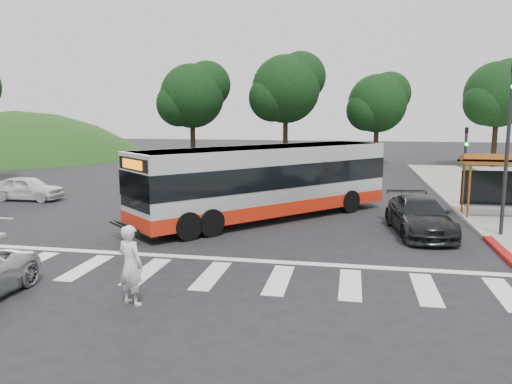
# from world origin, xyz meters

# --- Properties ---
(ground) EXTENTS (140.00, 140.00, 0.00)m
(ground) POSITION_xyz_m (0.00, 0.00, 0.00)
(ground) COLOR black
(ground) RESTS_ON ground
(sidewalk_east) EXTENTS (4.00, 40.00, 0.12)m
(sidewalk_east) POSITION_xyz_m (11.00, 8.00, 0.06)
(sidewalk_east) COLOR gray
(sidewalk_east) RESTS_ON ground
(curb_east) EXTENTS (0.30, 40.00, 0.15)m
(curb_east) POSITION_xyz_m (9.00, 8.00, 0.07)
(curb_east) COLOR #9E9991
(curb_east) RESTS_ON ground
(curb_east_red) EXTENTS (0.32, 6.00, 0.15)m
(curb_east_red) POSITION_xyz_m (9.00, -2.00, 0.08)
(curb_east_red) COLOR maroon
(curb_east_red) RESTS_ON ground
(hillside_nw) EXTENTS (44.00, 44.00, 10.00)m
(hillside_nw) POSITION_xyz_m (-32.00, 30.00, 0.00)
(hillside_nw) COLOR #193812
(hillside_nw) RESTS_ON ground
(crosswalk_ladder) EXTENTS (18.00, 2.60, 0.01)m
(crosswalk_ladder) POSITION_xyz_m (0.00, -5.00, 0.01)
(crosswalk_ladder) COLOR silver
(crosswalk_ladder) RESTS_ON ground
(bus_shelter) EXTENTS (4.20, 1.60, 2.86)m
(bus_shelter) POSITION_xyz_m (10.80, 5.10, 2.35)
(bus_shelter) COLOR #954C18
(bus_shelter) RESTS_ON sidewalk_east
(traffic_signal_ne_tall) EXTENTS (0.18, 0.37, 6.50)m
(traffic_signal_ne_tall) POSITION_xyz_m (9.60, 1.49, 3.88)
(traffic_signal_ne_tall) COLOR black
(traffic_signal_ne_tall) RESTS_ON ground
(traffic_signal_ne_short) EXTENTS (0.18, 0.37, 4.00)m
(traffic_signal_ne_short) POSITION_xyz_m (9.60, 8.49, 2.48)
(traffic_signal_ne_short) COLOR black
(traffic_signal_ne_short) RESTS_ON ground
(tree_ne_a) EXTENTS (6.16, 5.74, 9.30)m
(tree_ne_a) POSITION_xyz_m (16.08, 28.06, 6.39)
(tree_ne_a) COLOR black
(tree_ne_a) RESTS_ON parking_lot
(tree_north_a) EXTENTS (6.60, 6.15, 10.17)m
(tree_north_a) POSITION_xyz_m (-1.92, 26.07, 6.92)
(tree_north_a) COLOR black
(tree_north_a) RESTS_ON ground
(tree_north_b) EXTENTS (5.72, 5.33, 8.43)m
(tree_north_b) POSITION_xyz_m (6.07, 28.06, 5.66)
(tree_north_b) COLOR black
(tree_north_b) RESTS_ON ground
(tree_north_c) EXTENTS (6.16, 5.74, 9.30)m
(tree_north_c) POSITION_xyz_m (-9.92, 24.06, 6.29)
(tree_north_c) COLOR black
(tree_north_c) RESTS_ON ground
(transit_bus) EXTENTS (10.41, 11.15, 3.24)m
(transit_bus) POSITION_xyz_m (0.25, 3.19, 1.62)
(transit_bus) COLOR silver
(transit_bus) RESTS_ON ground
(pedestrian) EXTENTS (0.86, 0.71, 2.02)m
(pedestrian) POSITION_xyz_m (-1.32, -7.50, 1.01)
(pedestrian) COLOR silver
(pedestrian) RESTS_ON ground
(dark_sedan) EXTENTS (2.61, 5.15, 1.43)m
(dark_sedan) POSITION_xyz_m (6.60, 1.50, 0.72)
(dark_sedan) COLOR black
(dark_sedan) RESTS_ON ground
(west_car_white) EXTENTS (3.89, 1.57, 1.32)m
(west_car_white) POSITION_xyz_m (-13.41, 5.50, 0.66)
(west_car_white) COLOR silver
(west_car_white) RESTS_ON ground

